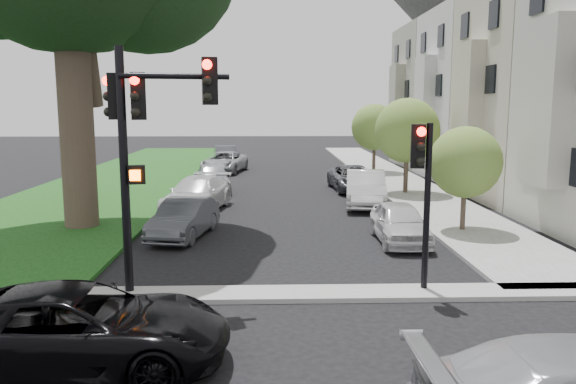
{
  "coord_description": "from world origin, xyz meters",
  "views": [
    {
      "loc": [
        -0.46,
        -10.53,
        4.42
      ],
      "look_at": [
        0.0,
        5.0,
        2.0
      ],
      "focal_mm": 35.0,
      "sensor_mm": 36.0,
      "label": 1
    }
  ],
  "objects_px": {
    "traffic_signal_secondary": "(422,176)",
    "car_parked_2": "(354,178)",
    "small_tree_b": "(407,131)",
    "car_parked_5": "(184,218)",
    "car_parked_9": "(226,156)",
    "car_parked_6": "(197,194)",
    "car_parked_7": "(212,177)",
    "car_parked_0": "(400,223)",
    "car_parked_8": "(224,162)",
    "car_parked_1": "(365,188)",
    "small_tree_c": "(375,127)",
    "small_tree_a": "(465,162)",
    "traffic_signal_main": "(143,127)",
    "car_cross_near": "(78,328)"
  },
  "relations": [
    {
      "from": "traffic_signal_secondary",
      "to": "car_parked_2",
      "type": "relative_size",
      "value": 0.86
    },
    {
      "from": "small_tree_b",
      "to": "car_parked_5",
      "type": "distance_m",
      "value": 13.31
    },
    {
      "from": "car_parked_9",
      "to": "car_parked_6",
      "type": "bearing_deg",
      "value": -97.99
    },
    {
      "from": "car_parked_2",
      "to": "car_parked_7",
      "type": "xyz_separation_m",
      "value": [
        -7.32,
        0.08,
        0.08
      ]
    },
    {
      "from": "small_tree_b",
      "to": "car_parked_9",
      "type": "xyz_separation_m",
      "value": [
        -10.0,
        13.52,
        -2.45
      ]
    },
    {
      "from": "car_parked_0",
      "to": "car_parked_7",
      "type": "xyz_separation_m",
      "value": [
        -7.2,
        11.16,
        0.08
      ]
    },
    {
      "from": "car_parked_0",
      "to": "car_parked_7",
      "type": "bearing_deg",
      "value": 123.4
    },
    {
      "from": "car_parked_8",
      "to": "car_parked_5",
      "type": "bearing_deg",
      "value": -78.72
    },
    {
      "from": "car_parked_1",
      "to": "small_tree_b",
      "type": "bearing_deg",
      "value": 58.66
    },
    {
      "from": "traffic_signal_secondary",
      "to": "car_parked_8",
      "type": "height_order",
      "value": "traffic_signal_secondary"
    },
    {
      "from": "small_tree_b",
      "to": "small_tree_c",
      "type": "bearing_deg",
      "value": 90.0
    },
    {
      "from": "car_parked_6",
      "to": "car_parked_8",
      "type": "height_order",
      "value": "car_parked_6"
    },
    {
      "from": "car_parked_2",
      "to": "car_parked_7",
      "type": "relative_size",
      "value": 1.09
    },
    {
      "from": "small_tree_a",
      "to": "car_parked_9",
      "type": "xyz_separation_m",
      "value": [
        -10.0,
        21.95,
        -1.75
      ]
    },
    {
      "from": "small_tree_b",
      "to": "car_parked_8",
      "type": "relative_size",
      "value": 0.97
    },
    {
      "from": "traffic_signal_main",
      "to": "car_parked_7",
      "type": "xyz_separation_m",
      "value": [
        -0.16,
        16.04,
        -3.21
      ]
    },
    {
      "from": "car_cross_near",
      "to": "car_parked_5",
      "type": "bearing_deg",
      "value": -3.6
    },
    {
      "from": "small_tree_b",
      "to": "car_cross_near",
      "type": "xyz_separation_m",
      "value": [
        -9.93,
        -18.36,
        -2.46
      ]
    },
    {
      "from": "car_parked_2",
      "to": "car_parked_8",
      "type": "relative_size",
      "value": 0.95
    },
    {
      "from": "car_parked_5",
      "to": "car_parked_7",
      "type": "distance_m",
      "value": 10.27
    },
    {
      "from": "small_tree_a",
      "to": "car_parked_8",
      "type": "relative_size",
      "value": 0.76
    },
    {
      "from": "small_tree_a",
      "to": "car_cross_near",
      "type": "relative_size",
      "value": 0.73
    },
    {
      "from": "car_parked_0",
      "to": "car_parked_6",
      "type": "bearing_deg",
      "value": 142.87
    },
    {
      "from": "car_parked_7",
      "to": "car_parked_1",
      "type": "bearing_deg",
      "value": -40.85
    },
    {
      "from": "traffic_signal_main",
      "to": "car_cross_near",
      "type": "distance_m",
      "value": 4.94
    },
    {
      "from": "car_parked_1",
      "to": "car_parked_6",
      "type": "xyz_separation_m",
      "value": [
        -7.26,
        -1.02,
        -0.06
      ]
    },
    {
      "from": "traffic_signal_main",
      "to": "car_parked_0",
      "type": "relative_size",
      "value": 1.5
    },
    {
      "from": "car_cross_near",
      "to": "car_parked_6",
      "type": "relative_size",
      "value": 1.04
    },
    {
      "from": "car_cross_near",
      "to": "car_parked_9",
      "type": "xyz_separation_m",
      "value": [
        -0.07,
        31.88,
        0.01
      ]
    },
    {
      "from": "traffic_signal_secondary",
      "to": "car_parked_1",
      "type": "bearing_deg",
      "value": 86.73
    },
    {
      "from": "car_parked_0",
      "to": "car_parked_9",
      "type": "bearing_deg",
      "value": 108.4
    },
    {
      "from": "car_parked_6",
      "to": "car_parked_8",
      "type": "distance_m",
      "value": 13.68
    },
    {
      "from": "traffic_signal_main",
      "to": "car_parked_2",
      "type": "relative_size",
      "value": 1.22
    },
    {
      "from": "car_parked_5",
      "to": "car_parked_9",
      "type": "bearing_deg",
      "value": 101.52
    },
    {
      "from": "traffic_signal_main",
      "to": "car_parked_5",
      "type": "xyz_separation_m",
      "value": [
        -0.05,
        5.78,
        -3.29
      ]
    },
    {
      "from": "car_parked_6",
      "to": "car_parked_9",
      "type": "bearing_deg",
      "value": 101.53
    },
    {
      "from": "traffic_signal_main",
      "to": "car_parked_8",
      "type": "xyz_separation_m",
      "value": [
        -0.22,
        24.19,
        -3.25
      ]
    },
    {
      "from": "small_tree_a",
      "to": "car_parked_0",
      "type": "bearing_deg",
      "value": -152.27
    },
    {
      "from": "small_tree_a",
      "to": "small_tree_b",
      "type": "height_order",
      "value": "small_tree_b"
    },
    {
      "from": "car_parked_8",
      "to": "small_tree_c",
      "type": "bearing_deg",
      "value": 5.97
    },
    {
      "from": "car_cross_near",
      "to": "car_parked_8",
      "type": "distance_m",
      "value": 27.91
    },
    {
      "from": "traffic_signal_main",
      "to": "car_parked_8",
      "type": "bearing_deg",
      "value": 90.51
    },
    {
      "from": "traffic_signal_main",
      "to": "car_parked_0",
      "type": "height_order",
      "value": "traffic_signal_main"
    },
    {
      "from": "small_tree_a",
      "to": "car_parked_5",
      "type": "distance_m",
      "value": 9.78
    },
    {
      "from": "car_parked_2",
      "to": "car_parked_7",
      "type": "height_order",
      "value": "car_parked_7"
    },
    {
      "from": "car_parked_5",
      "to": "car_parked_7",
      "type": "bearing_deg",
      "value": 101.12
    },
    {
      "from": "car_parked_6",
      "to": "car_parked_9",
      "type": "relative_size",
      "value": 1.12
    },
    {
      "from": "traffic_signal_main",
      "to": "car_parked_9",
      "type": "height_order",
      "value": "traffic_signal_main"
    },
    {
      "from": "car_parked_0",
      "to": "car_parked_8",
      "type": "height_order",
      "value": "car_parked_8"
    },
    {
      "from": "car_parked_0",
      "to": "car_parked_2",
      "type": "distance_m",
      "value": 11.08
    }
  ]
}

